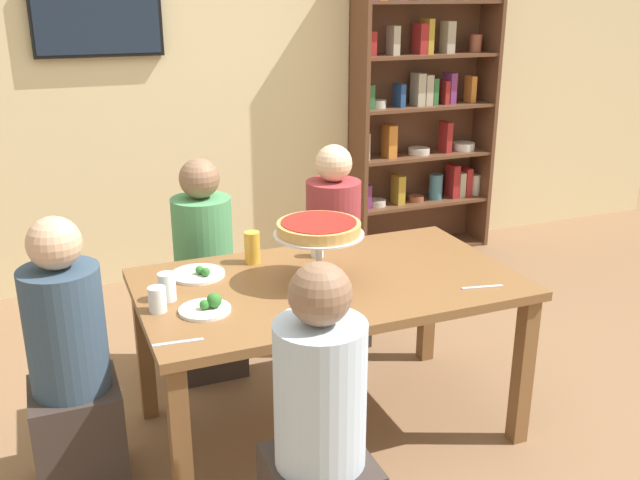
{
  "coord_description": "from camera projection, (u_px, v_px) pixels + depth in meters",
  "views": [
    {
      "loc": [
        -1.1,
        -2.61,
        1.92
      ],
      "look_at": [
        0.0,
        0.1,
        0.89
      ],
      "focal_mm": 39.88,
      "sensor_mm": 36.0,
      "label": 1
    }
  ],
  "objects": [
    {
      "name": "ground_plane",
      "position": [
        328.0,
        426.0,
        3.31
      ],
      "size": [
        12.0,
        12.0,
        0.0
      ],
      "primitive_type": "plane",
      "color": "#846042"
    },
    {
      "name": "deep_dish_pizza_stand",
      "position": [
        318.0,
        231.0,
        2.98
      ],
      "size": [
        0.38,
        0.38,
        0.27
      ],
      "color": "silver",
      "rests_on": "dining_table"
    },
    {
      "name": "diner_far_right",
      "position": [
        333.0,
        261.0,
        3.97
      ],
      "size": [
        0.34,
        0.34,
        1.15
      ],
      "rotation": [
        0.0,
        0.0,
        -1.57
      ],
      "color": "#382D28",
      "rests_on": "ground_plane"
    },
    {
      "name": "water_glass_clear_far",
      "position": [
        157.0,
        299.0,
        2.75
      ],
      "size": [
        0.07,
        0.07,
        0.1
      ],
      "primitive_type": "cylinder",
      "color": "white",
      "rests_on": "dining_table"
    },
    {
      "name": "water_glass_clear_spare",
      "position": [
        167.0,
        287.0,
        2.85
      ],
      "size": [
        0.07,
        0.07,
        0.11
      ],
      "primitive_type": "cylinder",
      "color": "white",
      "rests_on": "dining_table"
    },
    {
      "name": "diner_head_west",
      "position": [
        72.0,
        378.0,
        2.77
      ],
      "size": [
        0.34,
        0.34,
        1.15
      ],
      "color": "#382D28",
      "rests_on": "ground_plane"
    },
    {
      "name": "television",
      "position": [
        97.0,
        17.0,
        4.33
      ],
      "size": [
        0.78,
        0.05,
        0.48
      ],
      "color": "black"
    },
    {
      "name": "bookshelf",
      "position": [
        422.0,
        101.0,
        5.25
      ],
      "size": [
        1.1,
        0.3,
        2.21
      ],
      "color": "brown",
      "rests_on": "ground_plane"
    },
    {
      "name": "dining_table",
      "position": [
        329.0,
        298.0,
        3.09
      ],
      "size": [
        1.62,
        0.94,
        0.74
      ],
      "color": "brown",
      "rests_on": "ground_plane"
    },
    {
      "name": "diner_far_left",
      "position": [
        205.0,
        284.0,
        3.66
      ],
      "size": [
        0.34,
        0.34,
        1.15
      ],
      "rotation": [
        0.0,
        0.0,
        -1.57
      ],
      "color": "#382D28",
      "rests_on": "ground_plane"
    },
    {
      "name": "water_glass_clear_near",
      "position": [
        317.0,
        246.0,
        3.32
      ],
      "size": [
        0.06,
        0.06,
        0.1
      ],
      "primitive_type": "cylinder",
      "color": "white",
      "rests_on": "dining_table"
    },
    {
      "name": "cutlery_knife_near",
      "position": [
        178.0,
        342.0,
        2.51
      ],
      "size": [
        0.18,
        0.03,
        0.0
      ],
      "primitive_type": "cube",
      "rotation": [
        0.0,
        0.0,
        -0.09
      ],
      "color": "silver",
      "rests_on": "dining_table"
    },
    {
      "name": "cutlery_fork_near",
      "position": [
        482.0,
        287.0,
        2.98
      ],
      "size": [
        0.18,
        0.05,
        0.0
      ],
      "primitive_type": "cube",
      "rotation": [
        0.0,
        0.0,
        -0.21
      ],
      "color": "silver",
      "rests_on": "dining_table"
    },
    {
      "name": "rear_partition",
      "position": [
        203.0,
        73.0,
        4.77
      ],
      "size": [
        8.0,
        0.12,
        2.8
      ],
      "primitive_type": "cube",
      "color": "beige",
      "rests_on": "ground_plane"
    },
    {
      "name": "diner_near_left",
      "position": [
        320.0,
        449.0,
        2.34
      ],
      "size": [
        0.34,
        0.34,
        1.15
      ],
      "rotation": [
        0.0,
        0.0,
        1.57
      ],
      "color": "#382D28",
      "rests_on": "ground_plane"
    },
    {
      "name": "beer_glass_amber_tall",
      "position": [
        252.0,
        247.0,
        3.24
      ],
      "size": [
        0.07,
        0.07,
        0.15
      ],
      "primitive_type": "cylinder",
      "color": "gold",
      "rests_on": "dining_table"
    },
    {
      "name": "salad_plate_near_diner",
      "position": [
        198.0,
        274.0,
        3.1
      ],
      "size": [
        0.24,
        0.24,
        0.05
      ],
      "color": "white",
      "rests_on": "dining_table"
    },
    {
      "name": "salad_plate_far_diner",
      "position": [
        208.0,
        306.0,
        2.76
      ],
      "size": [
        0.2,
        0.2,
        0.07
      ],
      "color": "white",
      "rests_on": "dining_table"
    }
  ]
}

